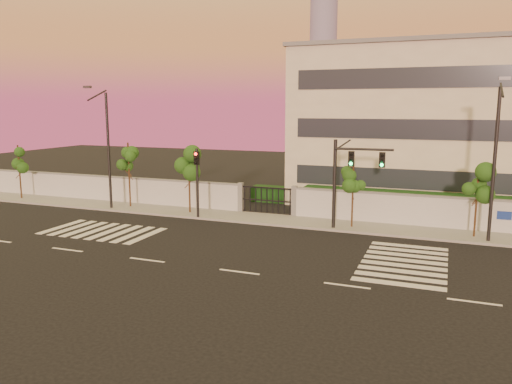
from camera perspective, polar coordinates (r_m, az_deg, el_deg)
ground at (r=23.38m, az=-1.92°, el=-9.12°), size 120.00×120.00×0.00m
sidewalk at (r=32.91m, az=5.29°, el=-3.44°), size 60.00×3.00×0.15m
perimeter_wall at (r=34.09m, az=6.17°, el=-1.29°), size 60.00×0.36×2.20m
hedge_row at (r=36.51m, az=8.90°, el=-1.02°), size 41.00×4.25×1.80m
institutional_building at (r=42.35m, az=21.75°, el=7.16°), size 24.40×12.40×12.25m
distant_skyscraper at (r=314.01m, az=7.76°, el=19.63°), size 16.00×16.00×118.00m
road_markings at (r=27.27m, az=-1.88°, el=-6.33°), size 57.00×7.62×0.02m
street_tree_a at (r=44.84m, az=-25.46°, el=3.35°), size 1.49×1.19×4.49m
street_tree_b at (r=38.26m, az=-14.32°, el=3.55°), size 1.54×1.22×4.93m
street_tree_c at (r=35.25m, az=-7.62°, el=2.90°), size 1.60×1.27×4.63m
street_tree_d at (r=31.29m, az=11.09°, el=1.42°), size 1.33×1.06×4.25m
street_tree_e at (r=31.03m, az=24.04°, el=0.72°), size 1.44×1.14×4.27m
traffic_signal_main at (r=30.65m, az=10.27°, el=2.05°), size 3.54×0.39×5.60m
traffic_signal_secondary at (r=33.64m, az=-6.75°, el=1.99°), size 0.37×0.35×4.82m
streetlight_west at (r=37.81m, az=-16.70°, el=5.20°), size 0.53×2.15×8.95m
streetlight_east at (r=29.92m, az=25.66°, el=3.63°), size 0.54×2.17×9.01m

